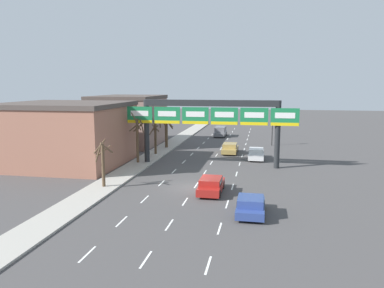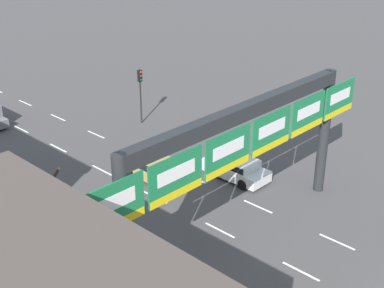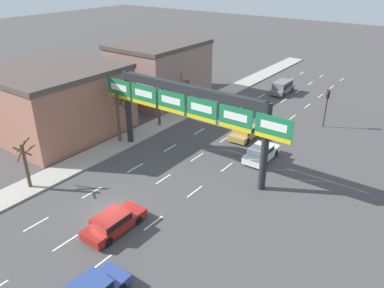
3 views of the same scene
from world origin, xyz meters
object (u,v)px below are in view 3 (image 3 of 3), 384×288
object	(u,v)px
tree_bare_closest	(188,94)
car_red	(113,222)
sign_gantry	(188,106)
car_white	(261,152)
tree_bare_third	(118,113)
traffic_light_near_gantry	(327,101)
car_gold	(246,131)
suv_grey	(282,87)
tree_bare_second	(25,162)
tree_bare_furthest	(159,103)

from	to	relation	value
tree_bare_closest	car_red	bearing A→B (deg)	-65.98
sign_gantry	car_white	world-z (taller)	sign_gantry
sign_gantry	tree_bare_third	world-z (taller)	sign_gantry
traffic_light_near_gantry	car_red	bearing A→B (deg)	-101.81
sign_gantry	car_red	distance (m)	11.91
car_gold	traffic_light_near_gantry	size ratio (longest dim) A/B	1.03
sign_gantry	car_gold	bearing A→B (deg)	78.76
suv_grey	car_gold	bearing A→B (deg)	-79.09
suv_grey	tree_bare_third	distance (m)	25.73
suv_grey	sign_gantry	bearing A→B (deg)	-86.35
suv_grey	tree_bare_second	distance (m)	35.87
suv_grey	tree_bare_third	size ratio (longest dim) A/B	0.80
car_gold	suv_grey	bearing A→B (deg)	100.91
suv_grey	tree_bare_furthest	world-z (taller)	tree_bare_furthest
car_white	tree_bare_second	bearing A→B (deg)	-130.02
sign_gantry	car_gold	size ratio (longest dim) A/B	4.35
car_red	tree_bare_closest	size ratio (longest dim) A/B	0.98
suv_grey	tree_bare_furthest	xyz separation A→B (m)	(-6.30, -19.13, 1.71)
tree_bare_third	tree_bare_furthest	world-z (taller)	tree_bare_third
tree_bare_third	tree_bare_furthest	size ratio (longest dim) A/B	1.11
suv_grey	tree_bare_closest	bearing A→B (deg)	-113.76
car_gold	tree_bare_second	distance (m)	21.29
traffic_light_near_gantry	tree_bare_third	xyz separation A→B (m)	(-15.52, -16.19, 0.13)
suv_grey	car_white	bearing A→B (deg)	-71.36
car_white	tree_bare_closest	size ratio (longest dim) A/B	0.93
tree_bare_third	traffic_light_near_gantry	bearing A→B (deg)	46.21
traffic_light_near_gantry	tree_bare_third	distance (m)	22.43
car_white	traffic_light_near_gantry	distance (m)	11.63
traffic_light_near_gantry	car_white	bearing A→B (deg)	-100.62
tree_bare_furthest	car_white	bearing A→B (deg)	-2.65
tree_bare_second	tree_bare_furthest	size ratio (longest dim) A/B	0.79
car_gold	tree_bare_furthest	distance (m)	10.05
car_white	car_gold	size ratio (longest dim) A/B	0.99
car_white	tree_bare_second	xyz separation A→B (m)	(-13.04, -15.53, 1.67)
car_red	tree_bare_second	distance (m)	9.75
car_red	tree_bare_second	size ratio (longest dim) A/B	1.10
car_gold	tree_bare_furthest	xyz separation A→B (m)	(-9.44, -2.84, 1.95)
sign_gantry	tree_bare_closest	distance (m)	13.21
car_white	tree_bare_third	size ratio (longest dim) A/B	0.75
sign_gantry	tree_bare_closest	world-z (taller)	sign_gantry
car_white	tree_bare_second	world-z (taller)	tree_bare_second
car_red	tree_bare_closest	world-z (taller)	tree_bare_closest
tree_bare_third	car_red	bearing A→B (deg)	-45.99
car_gold	tree_bare_closest	size ratio (longest dim) A/B	0.94
sign_gantry	car_red	world-z (taller)	sign_gantry
tree_bare_third	tree_bare_furthest	xyz separation A→B (m)	(0.46, 5.59, -0.51)
sign_gantry	car_white	bearing A→B (deg)	41.71
sign_gantry	car_gold	xyz separation A→B (m)	(1.59, 7.99, -4.80)
sign_gantry	traffic_light_near_gantry	distance (m)	17.50
sign_gantry	tree_bare_third	size ratio (longest dim) A/B	3.28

